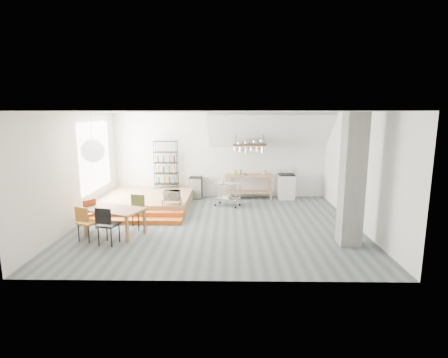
{
  "coord_description": "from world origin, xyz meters",
  "views": [
    {
      "loc": [
        0.37,
        -9.7,
        3.15
      ],
      "look_at": [
        0.21,
        0.8,
        1.18
      ],
      "focal_mm": 28.0,
      "sensor_mm": 36.0,
      "label": 1
    }
  ],
  "objects_px": {
    "stove": "(286,186)",
    "dining_table": "(114,211)",
    "rolling_cart": "(228,191)",
    "mini_fridge": "(196,188)"
  },
  "relations": [
    {
      "from": "dining_table",
      "to": "rolling_cart",
      "type": "relative_size",
      "value": 1.84
    },
    {
      "from": "rolling_cart",
      "to": "mini_fridge",
      "type": "distance_m",
      "value": 1.68
    },
    {
      "from": "stove",
      "to": "mini_fridge",
      "type": "bearing_deg",
      "value": 179.26
    },
    {
      "from": "dining_table",
      "to": "rolling_cart",
      "type": "xyz_separation_m",
      "value": [
        2.95,
        2.96,
        -0.11
      ]
    },
    {
      "from": "stove",
      "to": "rolling_cart",
      "type": "xyz_separation_m",
      "value": [
        -2.19,
        -1.11,
        0.05
      ]
    },
    {
      "from": "stove",
      "to": "dining_table",
      "type": "distance_m",
      "value": 6.56
    },
    {
      "from": "rolling_cart",
      "to": "mini_fridge",
      "type": "height_order",
      "value": "rolling_cart"
    },
    {
      "from": "rolling_cart",
      "to": "mini_fridge",
      "type": "bearing_deg",
      "value": 159.78
    },
    {
      "from": "stove",
      "to": "dining_table",
      "type": "xyz_separation_m",
      "value": [
        -5.14,
        -4.07,
        0.16
      ]
    },
    {
      "from": "stove",
      "to": "dining_table",
      "type": "relative_size",
      "value": 0.69
    }
  ]
}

